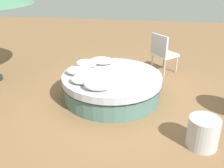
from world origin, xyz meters
TOP-DOWN VIEW (x-y plane):
  - ground_plane at (0.00, 0.00)m, footprint 16.00×16.00m
  - round_bed at (0.00, 0.00)m, footprint 2.01×2.01m
  - throw_pillow_0 at (-0.31, 0.59)m, footprint 0.52×0.36m
  - throw_pillow_1 at (-0.60, 0.30)m, footprint 0.44×0.28m
  - throw_pillow_2 at (-0.63, -0.09)m, footprint 0.55×0.33m
  - throw_pillow_3 at (-0.49, -0.45)m, footprint 0.43×0.37m
  - throw_pillow_4 at (-0.15, -0.69)m, footprint 0.50×0.35m
  - patio_chair at (1.02, 1.54)m, footprint 0.72×0.72m
  - side_table at (1.58, -1.36)m, footprint 0.47×0.47m

SIDE VIEW (x-z plane):
  - ground_plane at x=0.00m, z-range 0.00..0.00m
  - side_table at x=1.58m, z-range 0.00..0.48m
  - round_bed at x=0.00m, z-range 0.01..0.51m
  - patio_chair at x=1.02m, z-range 0.07..1.05m
  - throw_pillow_3 at x=-0.49m, z-range 0.51..0.65m
  - throw_pillow_0 at x=-0.31m, z-range 0.51..0.66m
  - throw_pillow_2 at x=-0.63m, z-range 0.51..0.67m
  - throw_pillow_4 at x=-0.15m, z-range 0.51..0.69m
  - throw_pillow_1 at x=-0.60m, z-range 0.51..0.69m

